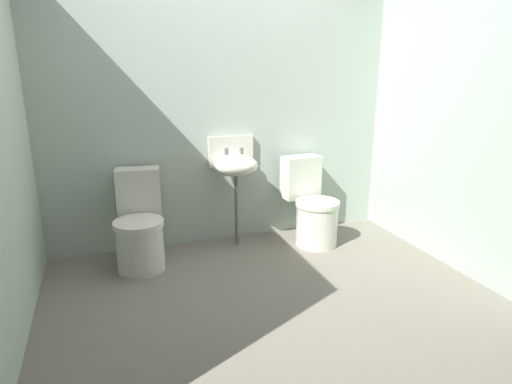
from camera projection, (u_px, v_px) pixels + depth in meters
The scene contains 6 objects.
ground_plane at pixel (269, 299), 3.25m from camera, with size 3.58×2.74×0.08m, color slate.
wall_back at pixel (222, 110), 4.00m from camera, with size 3.58×0.10×2.44m, color #A9B7AA.
wall_right at pixel (460, 116), 3.51m from camera, with size 0.10×2.54×2.44m, color #A3BEA6.
toilet_left at pixel (140, 229), 3.63m from camera, with size 0.46×0.64×0.78m.
toilet_right at pixel (312, 209), 4.13m from camera, with size 0.45×0.63×0.78m.
sink at pixel (235, 164), 3.96m from camera, with size 0.42×0.35×0.99m.
Camera 1 is at (-1.05, -2.70, 1.62)m, focal length 31.12 mm.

